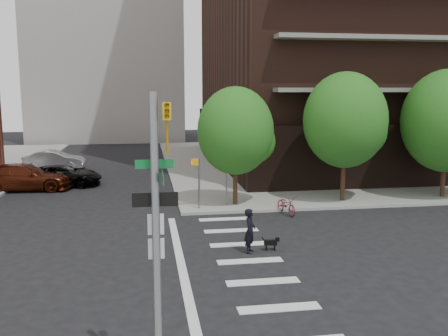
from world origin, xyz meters
name	(u,v)px	position (x,y,z in m)	size (l,w,h in m)	color
ground	(167,266)	(0.00, 0.00, 0.00)	(120.00, 120.00, 0.00)	black
sidewalk_ne	(389,160)	(20.50, 23.50, 0.07)	(39.00, 33.00, 0.15)	gray
crosswalk	(228,262)	(2.21, 0.00, 0.01)	(3.85, 13.00, 0.01)	silver
tree_a	(235,131)	(4.00, 8.50, 4.04)	(4.00, 4.00, 5.90)	#301E11
tree_b	(345,120)	(10.00, 8.50, 4.54)	(4.50, 4.50, 6.65)	#301E11
tree_c	(447,121)	(16.00, 8.50, 4.45)	(5.00, 5.00, 6.80)	#301E11
traffic_signal	(158,267)	(-0.47, -7.49, 2.70)	(0.90, 0.75, 6.00)	slate
pedestrian_signal	(205,175)	(2.32, 7.92, 1.85)	(2.18, 0.67, 2.60)	slate
parked_car_black	(63,176)	(-5.96, 15.81, 0.69)	(4.94, 2.28, 1.37)	black
parked_car_maroon	(25,177)	(-8.05, 14.82, 0.82)	(5.67, 2.30, 1.64)	#45170B
parked_car_silver	(54,160)	(-7.66, 22.92, 0.76)	(4.59, 1.60, 1.51)	#B7B9BF
scooter	(286,205)	(6.24, 6.50, 0.48)	(0.63, 1.81, 0.95)	maroon
dog_walker	(250,231)	(3.20, 0.97, 0.86)	(0.41, 0.62, 1.71)	black
dog	(271,242)	(4.08, 1.09, 0.32)	(0.60, 0.22, 0.51)	black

